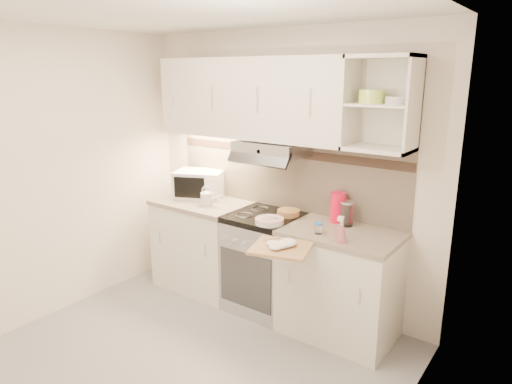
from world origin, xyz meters
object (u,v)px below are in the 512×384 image
(microwave, at_px, (200,184))
(electric_range, at_px, (265,262))
(plate_stack, at_px, (269,221))
(spray_bottle, at_px, (341,231))
(cutting_board, at_px, (281,248))
(glass_jar, at_px, (347,213))
(watering_can, at_px, (208,199))
(pink_pitcher, at_px, (338,207))

(microwave, bearing_deg, electric_range, -32.14)
(electric_range, relative_size, plate_stack, 3.71)
(spray_bottle, distance_m, cutting_board, 0.46)
(plate_stack, distance_m, cutting_board, 0.49)
(glass_jar, bearing_deg, cutting_board, -106.76)
(microwave, bearing_deg, cutting_board, -49.19)
(glass_jar, bearing_deg, electric_range, -168.04)
(plate_stack, relative_size, cutting_board, 0.58)
(microwave, relative_size, watering_can, 2.54)
(watering_can, height_order, pink_pitcher, pink_pitcher)
(watering_can, bearing_deg, microwave, 130.93)
(glass_jar, height_order, cutting_board, glass_jar)
(watering_can, xyz_separation_m, spray_bottle, (1.45, -0.14, 0.01))
(pink_pitcher, height_order, spray_bottle, pink_pitcher)
(watering_can, height_order, cutting_board, watering_can)
(pink_pitcher, relative_size, glass_jar, 1.22)
(electric_range, distance_m, spray_bottle, 1.02)
(pink_pitcher, distance_m, spray_bottle, 0.48)
(pink_pitcher, bearing_deg, watering_can, -160.41)
(electric_range, height_order, spray_bottle, spray_bottle)
(pink_pitcher, height_order, cutting_board, pink_pitcher)
(microwave, height_order, watering_can, microwave)
(watering_can, relative_size, cutting_board, 0.54)
(watering_can, distance_m, glass_jar, 1.34)
(electric_range, relative_size, pink_pitcher, 3.55)
(watering_can, bearing_deg, electric_range, -6.04)
(microwave, relative_size, pink_pitcher, 2.27)
(plate_stack, bearing_deg, pink_pitcher, 40.71)
(electric_range, xyz_separation_m, glass_jar, (0.71, 0.15, 0.55))
(glass_jar, distance_m, cutting_board, 0.71)
(glass_jar, height_order, spray_bottle, spray_bottle)
(electric_range, xyz_separation_m, pink_pitcher, (0.61, 0.20, 0.58))
(cutting_board, bearing_deg, glass_jar, 56.79)
(glass_jar, bearing_deg, plate_stack, -148.79)
(plate_stack, relative_size, pink_pitcher, 0.96)
(microwave, relative_size, cutting_board, 1.37)
(microwave, bearing_deg, plate_stack, -40.23)
(microwave, relative_size, spray_bottle, 2.68)
(watering_can, xyz_separation_m, cutting_board, (1.11, -0.44, -0.10))
(plate_stack, relative_size, glass_jar, 1.17)
(electric_range, bearing_deg, pink_pitcher, 18.18)
(spray_bottle, bearing_deg, plate_stack, 163.47)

